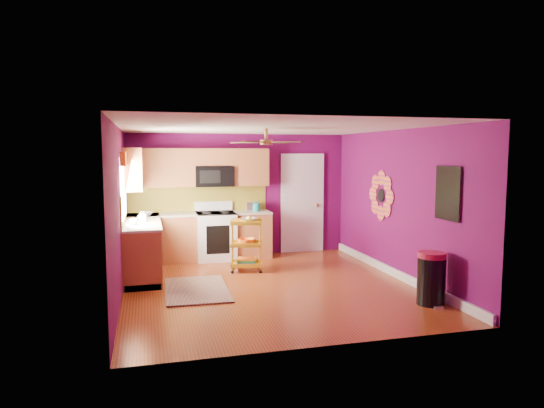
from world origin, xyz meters
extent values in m
plane|color=maroon|center=(0.00, 0.00, 0.00)|extent=(5.00, 5.00, 0.00)
cube|color=#600B4F|center=(0.00, 2.50, 1.25)|extent=(4.50, 0.04, 2.50)
cube|color=#600B4F|center=(0.00, -2.50, 1.25)|extent=(4.50, 0.04, 2.50)
cube|color=#600B4F|center=(-2.25, 0.00, 1.25)|extent=(0.04, 5.00, 2.50)
cube|color=#600B4F|center=(2.25, 0.00, 1.25)|extent=(0.04, 5.00, 2.50)
cube|color=silver|center=(0.00, 0.00, 2.50)|extent=(4.50, 5.00, 0.04)
cube|color=white|center=(2.22, 0.00, 0.07)|extent=(0.05, 4.90, 0.14)
cube|color=brown|center=(-1.95, 1.35, 0.45)|extent=(0.60, 2.30, 0.90)
cube|color=brown|center=(-0.85, 2.20, 0.45)|extent=(2.80, 0.60, 0.90)
cube|color=beige|center=(-1.95, 1.35, 0.92)|extent=(0.63, 2.30, 0.04)
cube|color=beige|center=(-0.85, 2.20, 0.92)|extent=(2.80, 0.63, 0.04)
cube|color=black|center=(-1.95, 1.35, 0.05)|extent=(0.54, 2.30, 0.10)
cube|color=black|center=(-0.85, 2.20, 0.05)|extent=(2.80, 0.54, 0.10)
cube|color=white|center=(-0.55, 2.17, 0.46)|extent=(0.76, 0.66, 0.92)
cube|color=black|center=(-0.55, 2.17, 0.93)|extent=(0.76, 0.62, 0.03)
cube|color=white|center=(-0.55, 2.45, 1.04)|extent=(0.76, 0.06, 0.18)
cube|color=black|center=(-0.55, 1.84, 0.45)|extent=(0.45, 0.02, 0.55)
cube|color=brown|center=(-1.59, 2.33, 1.83)|extent=(1.32, 0.33, 0.75)
cube|color=brown|center=(0.19, 2.33, 1.83)|extent=(0.72, 0.33, 0.75)
cube|color=brown|center=(-0.55, 2.33, 2.03)|extent=(0.76, 0.33, 0.34)
cube|color=brown|center=(-2.08, 1.85, 1.83)|extent=(0.33, 1.30, 0.75)
cube|color=black|center=(-0.55, 2.30, 1.65)|extent=(0.76, 0.38, 0.40)
cube|color=olive|center=(-0.85, 2.49, 1.20)|extent=(2.80, 0.01, 0.51)
cube|color=olive|center=(-2.24, 1.35, 1.20)|extent=(0.01, 2.30, 0.51)
cube|color=white|center=(-2.23, 1.05, 1.55)|extent=(0.03, 1.20, 1.00)
cube|color=orange|center=(-2.20, 1.05, 2.02)|extent=(0.08, 1.35, 0.22)
cube|color=white|center=(1.35, 2.48, 1.02)|extent=(0.85, 0.04, 2.05)
cube|color=white|center=(1.35, 2.46, 1.02)|extent=(0.95, 0.02, 2.15)
sphere|color=#BF8C3F|center=(1.67, 2.42, 1.00)|extent=(0.07, 0.07, 0.07)
cylinder|color=black|center=(2.23, 0.60, 1.35)|extent=(0.01, 0.24, 0.24)
cube|color=teal|center=(2.23, -1.40, 1.55)|extent=(0.03, 0.52, 0.72)
cube|color=black|center=(2.21, -1.40, 1.55)|extent=(0.01, 0.56, 0.76)
cylinder|color=#BF8C3F|center=(0.00, 0.20, 2.42)|extent=(0.06, 0.06, 0.16)
cylinder|color=#BF8C3F|center=(0.00, 0.20, 2.28)|extent=(0.20, 0.20, 0.08)
cube|color=#4C2D19|center=(0.27, 0.47, 2.28)|extent=(0.47, 0.47, 0.01)
cube|color=#4C2D19|center=(-0.27, 0.47, 2.28)|extent=(0.47, 0.47, 0.01)
cube|color=#4C2D19|center=(-0.27, -0.07, 2.28)|extent=(0.47, 0.47, 0.01)
cube|color=#4C2D19|center=(0.27, -0.07, 2.28)|extent=(0.47, 0.47, 0.01)
cube|color=black|center=(-1.15, 0.05, 0.01)|extent=(0.98, 1.56, 0.02)
cylinder|color=gold|center=(-0.43, 0.93, 0.47)|extent=(0.02, 0.02, 0.85)
cylinder|color=gold|center=(0.05, 0.83, 0.47)|extent=(0.02, 0.02, 0.85)
cylinder|color=gold|center=(-0.36, 1.27, 0.47)|extent=(0.02, 0.02, 0.85)
cylinder|color=gold|center=(0.12, 1.16, 0.47)|extent=(0.02, 0.02, 0.85)
sphere|color=black|center=(-0.43, 0.93, 0.03)|extent=(0.06, 0.06, 0.06)
sphere|color=black|center=(0.05, 0.83, 0.03)|extent=(0.06, 0.06, 0.06)
sphere|color=black|center=(-0.36, 1.27, 0.03)|extent=(0.06, 0.06, 0.06)
sphere|color=black|center=(0.12, 1.16, 0.03)|extent=(0.06, 0.06, 0.06)
cube|color=gold|center=(-0.16, 1.05, 0.87)|extent=(0.63, 0.51, 0.03)
cube|color=gold|center=(-0.16, 1.05, 0.48)|extent=(0.63, 0.51, 0.03)
cube|color=gold|center=(-0.16, 1.05, 0.12)|extent=(0.63, 0.51, 0.03)
imported|color=beige|center=(-0.11, 1.04, 0.93)|extent=(0.36, 0.36, 0.07)
sphere|color=yellow|center=(-0.11, 1.04, 0.95)|extent=(0.10, 0.10, 0.10)
imported|color=orange|center=(-0.16, 1.05, 0.55)|extent=(0.37, 0.37, 0.10)
cube|color=navy|center=(-0.16, 1.05, 0.16)|extent=(0.37, 0.30, 0.04)
cube|color=#267233|center=(-0.16, 1.05, 0.19)|extent=(0.37, 0.30, 0.04)
cube|color=orange|center=(-0.16, 1.05, 0.23)|extent=(0.37, 0.30, 0.03)
cylinder|color=black|center=(1.96, -1.48, 0.33)|extent=(0.41, 0.41, 0.66)
cylinder|color=#A61737|center=(1.96, -1.48, 0.70)|extent=(0.39, 0.39, 0.08)
cube|color=beige|center=(1.96, -1.67, 0.02)|extent=(0.14, 0.08, 0.03)
cylinder|color=teal|center=(0.28, 2.21, 1.02)|extent=(0.18, 0.18, 0.16)
sphere|color=teal|center=(0.28, 2.21, 1.12)|extent=(0.06, 0.06, 0.06)
cube|color=beige|center=(0.19, 2.23, 1.03)|extent=(0.22, 0.15, 0.18)
imported|color=#EA3F72|center=(-1.92, 1.21, 1.03)|extent=(0.08, 0.08, 0.18)
imported|color=white|center=(-1.96, 1.39, 1.02)|extent=(0.12, 0.12, 0.16)
imported|color=white|center=(-1.87, 2.09, 0.97)|extent=(0.25, 0.25, 0.06)
imported|color=white|center=(-2.07, 0.89, 0.99)|extent=(0.13, 0.13, 0.10)
camera|label=1|loc=(-1.86, -7.31, 2.11)|focal=32.00mm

